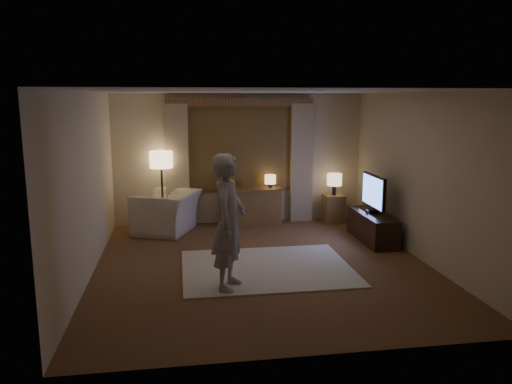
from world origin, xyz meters
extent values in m
cube|color=brown|center=(0.00, 0.00, -0.01)|extent=(5.00, 5.50, 0.02)
cube|color=silver|center=(0.00, 0.00, 2.61)|extent=(5.00, 5.50, 0.02)
cube|color=beige|center=(0.00, 2.76, 1.30)|extent=(5.00, 0.02, 2.60)
cube|color=beige|center=(0.00, -2.76, 1.30)|extent=(5.00, 0.02, 2.60)
cube|color=beige|center=(-2.51, 0.00, 1.30)|extent=(0.02, 5.50, 2.60)
cube|color=beige|center=(2.51, 0.00, 1.30)|extent=(0.02, 5.50, 2.60)
cube|color=black|center=(0.00, 2.73, 1.55)|extent=(2.00, 0.01, 1.70)
cube|color=brown|center=(0.00, 2.72, 1.55)|extent=(2.08, 0.04, 1.78)
cube|color=tan|center=(-1.25, 2.65, 1.20)|extent=(0.45, 0.12, 2.40)
cube|color=tan|center=(1.25, 2.65, 1.20)|extent=(0.45, 0.12, 2.40)
cube|color=brown|center=(0.00, 2.67, 2.42)|extent=(2.90, 0.14, 0.16)
cube|color=beige|center=(0.04, -0.16, 0.01)|extent=(2.50, 2.00, 0.02)
cube|color=brown|center=(0.18, 2.50, 0.35)|extent=(1.20, 0.40, 0.70)
cube|color=brown|center=(0.18, 2.50, 0.80)|extent=(0.16, 0.02, 0.20)
imported|color=#999999|center=(-0.22, 2.50, 0.85)|extent=(0.16, 0.13, 0.30)
cylinder|color=black|center=(0.58, 2.50, 0.76)|extent=(0.08, 0.08, 0.12)
cylinder|color=#FFD799|center=(0.58, 2.50, 0.91)|extent=(0.22, 0.22, 0.18)
cylinder|color=black|center=(-1.55, 2.50, 0.01)|extent=(0.32, 0.32, 0.03)
cylinder|color=black|center=(-1.55, 2.50, 0.60)|extent=(0.04, 0.04, 1.20)
cylinder|color=#FFD799|center=(-1.55, 2.50, 1.35)|extent=(0.44, 0.44, 0.32)
imported|color=beige|center=(-1.46, 2.19, 0.38)|extent=(1.40, 1.48, 0.77)
cube|color=brown|center=(1.89, 2.45, 0.28)|extent=(0.40, 0.40, 0.56)
cylinder|color=black|center=(1.89, 2.45, 0.66)|extent=(0.08, 0.08, 0.20)
cylinder|color=#FFD799|center=(1.89, 2.45, 0.88)|extent=(0.30, 0.30, 0.24)
cube|color=black|center=(2.15, 1.01, 0.25)|extent=(0.45, 1.40, 0.50)
cube|color=black|center=(2.15, 1.01, 0.53)|extent=(0.23, 0.11, 0.06)
cube|color=black|center=(2.15, 1.01, 0.90)|extent=(0.05, 0.95, 0.58)
cube|color=#5C89FB|center=(2.12, 1.01, 0.90)|extent=(0.00, 0.88, 0.52)
imported|color=#ADA8A0|center=(-0.59, -0.86, 0.92)|extent=(0.64, 0.77, 1.80)
camera|label=1|loc=(-1.22, -7.15, 2.51)|focal=35.00mm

